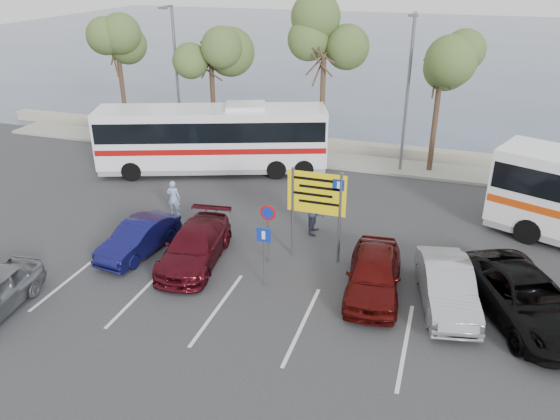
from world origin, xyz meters
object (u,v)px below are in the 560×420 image
(car_red, at_px, (374,274))
(suv_black, at_px, (526,298))
(car_maroon, at_px, (195,246))
(car_silver_b, at_px, (447,286))
(street_lamp_left, at_px, (176,71))
(direction_sign, at_px, (317,200))
(coach_bus_left, at_px, (213,141))
(pedestrian_far, at_px, (316,212))
(car_blue, at_px, (139,238))
(pedestrian_near, at_px, (174,198))
(street_lamp_right, at_px, (408,86))

(car_red, height_order, suv_black, suv_black)
(car_maroon, bearing_deg, car_silver_b, -7.37)
(street_lamp_left, distance_m, direction_sign, 15.24)
(coach_bus_left, xyz_separation_m, suv_black, (14.80, -9.00, -0.94))
(car_silver_b, height_order, pedestrian_far, pedestrian_far)
(direction_sign, relative_size, car_blue, 0.93)
(car_blue, height_order, car_red, car_red)
(direction_sign, relative_size, car_silver_b, 0.82)
(pedestrian_near, bearing_deg, car_silver_b, 153.32)
(pedestrian_far, bearing_deg, car_red, -139.69)
(street_lamp_left, height_order, car_blue, street_lamp_left)
(coach_bus_left, xyz_separation_m, car_maroon, (3.29, -9.00, -1.02))
(car_red, relative_size, suv_black, 0.81)
(street_lamp_left, bearing_deg, pedestrian_far, -38.04)
(street_lamp_right, bearing_deg, street_lamp_left, 180.00)
(street_lamp_left, relative_size, pedestrian_far, 4.29)
(street_lamp_right, bearing_deg, pedestrian_near, -136.42)
(car_blue, height_order, pedestrian_far, pedestrian_far)
(street_lamp_left, distance_m, car_silver_b, 20.30)
(car_blue, bearing_deg, car_maroon, 7.15)
(car_maroon, relative_size, pedestrian_near, 2.91)
(direction_sign, distance_m, coach_bus_left, 10.50)
(car_red, height_order, pedestrian_far, pedestrian_far)
(car_red, xyz_separation_m, pedestrian_far, (-3.00, 3.80, 0.18))
(pedestrian_near, bearing_deg, car_maroon, 117.84)
(street_lamp_right, xyz_separation_m, pedestrian_far, (-2.50, -8.21, -3.67))
(coach_bus_left, relative_size, pedestrian_near, 7.36)
(car_blue, xyz_separation_m, car_red, (9.11, 0.00, 0.12))
(street_lamp_right, bearing_deg, car_maroon, -117.33)
(car_blue, relative_size, pedestrian_far, 2.08)
(street_lamp_right, bearing_deg, car_silver_b, -76.44)
(pedestrian_far, bearing_deg, direction_sign, -164.47)
(car_red, distance_m, pedestrian_far, 4.85)
(street_lamp_left, height_order, street_lamp_right, same)
(pedestrian_near, bearing_deg, direction_sign, 155.24)
(street_lamp_right, bearing_deg, coach_bus_left, -162.37)
(street_lamp_left, height_order, car_red, street_lamp_left)
(car_blue, distance_m, car_maroon, 2.40)
(car_maroon, xyz_separation_m, car_silver_b, (9.11, 0.00, 0.04))
(direction_sign, xyz_separation_m, coach_bus_left, (-7.50, 7.30, -0.72))
(street_lamp_left, distance_m, pedestrian_near, 10.16)
(street_lamp_left, relative_size, suv_black, 1.45)
(pedestrian_far, bearing_deg, car_silver_b, -123.12)
(car_red, relative_size, pedestrian_near, 2.74)
(suv_black, xyz_separation_m, pedestrian_far, (-7.80, 3.80, 0.17))
(street_lamp_right, relative_size, car_silver_b, 1.82)
(car_red, xyz_separation_m, suv_black, (4.80, 0.00, 0.01))
(direction_sign, distance_m, pedestrian_far, 2.63)
(street_lamp_left, xyz_separation_m, car_blue, (4.39, -12.02, -3.96))
(direction_sign, bearing_deg, coach_bus_left, 135.78)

